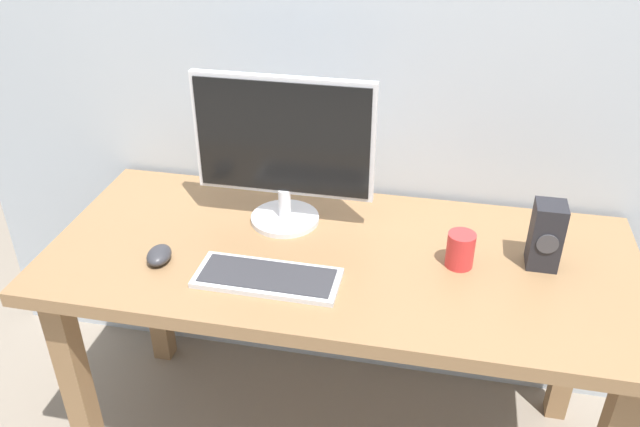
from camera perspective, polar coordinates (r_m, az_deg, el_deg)
The scene contains 6 objects.
desk at distance 1.86m, azimuth 1.75°, elevation -6.01°, with size 1.63×0.71×0.76m.
monitor at distance 1.84m, azimuth -3.23°, elevation 5.80°, with size 0.52×0.20×0.45m.
keyboard_primary at distance 1.70m, azimuth -4.64°, elevation -5.64°, with size 0.38×0.16×0.02m.
mouse at distance 1.81m, azimuth -13.99°, elevation -3.57°, with size 0.06×0.09×0.04m, color #333338.
speaker_right at distance 1.80m, azimuth 19.29°, elevation -1.83°, with size 0.08×0.09×0.19m.
coffee_mug at distance 1.76m, azimuth 12.26°, elevation -3.15°, with size 0.07×0.07×0.10m, color red.
Camera 1 is at (0.24, -1.47, 1.78)m, focal length 36.34 mm.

